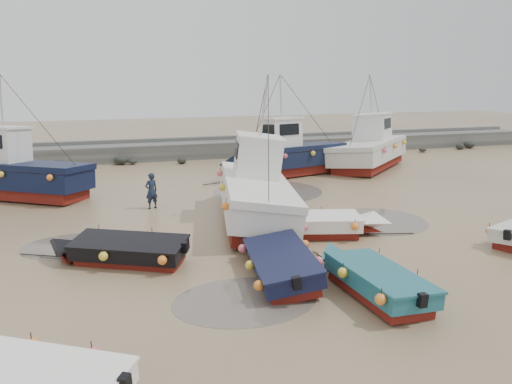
% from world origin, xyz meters
% --- Properties ---
extents(ground, '(120.00, 120.00, 0.00)m').
position_xyz_m(ground, '(0.00, 0.00, 0.00)').
color(ground, '#9E835A').
rests_on(ground, ground).
extents(seawall, '(60.00, 4.92, 1.50)m').
position_xyz_m(seawall, '(0.05, 21.99, 0.63)').
color(seawall, slate).
rests_on(seawall, ground).
extents(puddle_a, '(4.13, 4.13, 0.01)m').
position_xyz_m(puddle_a, '(-2.73, -3.21, 0.00)').
color(puddle_a, '#5F564D').
rests_on(puddle_a, ground).
extents(puddle_b, '(4.06, 4.06, 0.01)m').
position_xyz_m(puddle_b, '(5.03, 2.67, 0.00)').
color(puddle_b, '#5F564D').
rests_on(puddle_b, ground).
extents(puddle_c, '(3.57, 3.57, 0.01)m').
position_xyz_m(puddle_c, '(-7.64, 3.13, 0.00)').
color(puddle_c, '#5F564D').
rests_on(puddle_c, ground).
extents(puddle_d, '(5.98, 5.98, 0.01)m').
position_xyz_m(puddle_d, '(2.15, 9.42, 0.00)').
color(puddle_d, '#5F564D').
rests_on(puddle_d, ground).
extents(dinghy_0, '(5.31, 3.65, 1.43)m').
position_xyz_m(dinghy_0, '(-8.02, -6.14, 0.55)').
color(dinghy_0, maroon).
rests_on(dinghy_0, ground).
extents(dinghy_1, '(2.53, 6.30, 1.43)m').
position_xyz_m(dinghy_1, '(-1.11, -1.67, 0.54)').
color(dinghy_1, maroon).
rests_on(dinghy_1, ground).
extents(dinghy_2, '(2.19, 5.89, 1.43)m').
position_xyz_m(dinghy_2, '(0.88, -3.77, 0.55)').
color(dinghy_2, maroon).
rests_on(dinghy_2, ground).
extents(dinghy_4, '(5.71, 3.51, 1.43)m').
position_xyz_m(dinghy_4, '(-5.94, 0.87, 0.55)').
color(dinghy_4, maroon).
rests_on(dinghy_4, ground).
extents(dinghy_5, '(5.91, 2.88, 1.43)m').
position_xyz_m(dinghy_5, '(1.78, 1.51, 0.55)').
color(dinghy_5, maroon).
rests_on(dinghy_5, ground).
extents(cabin_boat_0, '(9.29, 6.69, 6.22)m').
position_xyz_m(cabin_boat_0, '(-10.89, 12.04, 1.33)').
color(cabin_boat_0, maroon).
rests_on(cabin_boat_0, ground).
extents(cabin_boat_1, '(4.53, 11.22, 6.22)m').
position_xyz_m(cabin_boat_1, '(-0.21, 4.62, 1.31)').
color(cabin_boat_1, maroon).
rests_on(cabin_boat_1, ground).
extents(cabin_boat_2, '(9.78, 4.25, 6.22)m').
position_xyz_m(cabin_boat_2, '(4.71, 13.33, 1.35)').
color(cabin_boat_2, maroon).
rests_on(cabin_boat_2, ground).
extents(cabin_boat_3, '(9.03, 8.33, 6.22)m').
position_xyz_m(cabin_boat_3, '(11.40, 14.41, 1.32)').
color(cabin_boat_3, maroon).
rests_on(cabin_boat_3, ground).
extents(person, '(0.74, 0.62, 1.72)m').
position_xyz_m(person, '(-4.21, 7.67, 0.00)').
color(person, '#172135').
rests_on(person, ground).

